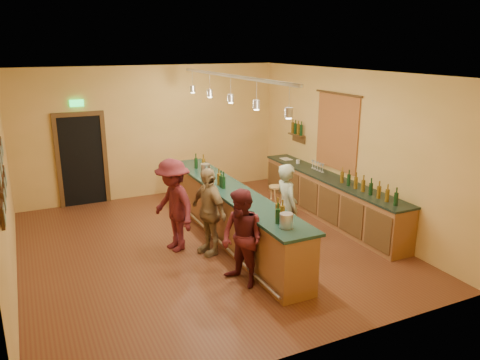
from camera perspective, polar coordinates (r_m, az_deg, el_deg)
name	(u,v)px	position (r m, az deg, el deg)	size (l,w,h in m)	color
floor	(205,245)	(8.99, -4.28, -7.96)	(7.00, 7.00, 0.00)	brown
ceiling	(201,73)	(8.21, -4.76, 12.85)	(6.50, 7.00, 0.02)	silver
wall_back	(152,132)	(11.73, -10.68, 5.76)	(6.50, 0.02, 3.20)	gold
wall_front	(312,232)	(5.49, 8.79, -6.23)	(6.50, 0.02, 3.20)	gold
wall_left	(3,186)	(7.96, -26.92, -0.71)	(0.02, 7.00, 3.20)	gold
wall_right	(349,147)	(10.05, 13.11, 3.89)	(0.02, 7.00, 3.20)	gold
doorway	(82,158)	(11.50, -18.72, 2.56)	(1.15, 0.09, 2.48)	black
tapestry	(337,133)	(10.30, 11.74, 5.68)	(0.03, 1.40, 1.60)	#9B381F
bottle_shelf	(297,130)	(11.51, 6.97, 6.06)	(0.17, 0.55, 0.54)	#4E3317
picture_grid	(2,176)	(7.14, -27.02, 0.42)	(0.06, 2.20, 0.70)	#382111
back_counter	(330,197)	(10.31, 10.88, -2.09)	(0.60, 4.55, 1.27)	brown
tasting_bar	(231,211)	(8.95, -1.07, -3.83)	(0.73, 5.10, 1.38)	brown
pendant_track	(231,85)	(8.44, -1.15, 11.51)	(0.11, 4.60, 0.50)	silver
bartender	(287,207)	(8.57, 5.72, -3.34)	(0.60, 0.39, 1.64)	gray
customer_a	(242,239)	(7.30, 0.27, -7.15)	(0.76, 0.59, 1.56)	#59191E
customer_b	(208,211)	(8.39, -3.86, -3.84)	(0.94, 0.39, 1.60)	#997A51
customer_c	(173,205)	(8.59, -8.12, -3.07)	(1.11, 0.64, 1.73)	#59191E
bar_stool	(276,192)	(10.46, 4.39, -1.50)	(0.31, 0.31, 0.64)	#A8854C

